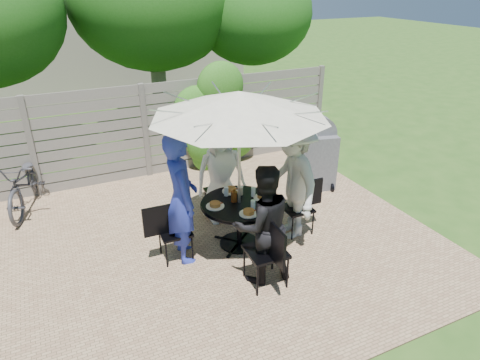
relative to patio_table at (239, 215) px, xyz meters
name	(u,v)px	position (x,y,z in m)	size (l,w,h in m)	color
backyard_envelope	(86,12)	(-0.50, 10.28, 2.11)	(60.00, 60.00, 5.00)	#2A4F18
patio_table	(239,215)	(0.00, 0.00, 0.00)	(1.17, 1.17, 0.72)	black
umbrella	(239,104)	(0.00, 0.00, 1.65)	(2.57, 2.57, 2.31)	silver
chair_back	(219,200)	(0.08, 0.96, -0.24)	(0.45, 0.64, 0.87)	black
person_back	(221,173)	(0.07, 0.83, 0.32)	(0.80, 0.52, 1.64)	white
chair_left	(175,242)	(-0.96, 0.08, -0.23)	(0.64, 0.44, 0.88)	black
person_left	(181,199)	(-0.83, 0.07, 0.43)	(0.68, 0.45, 1.86)	#2632A5
chair_front	(266,265)	(-0.08, -0.96, -0.20)	(0.50, 0.73, 1.00)	black
person_front	(263,225)	(-0.07, -0.83, 0.31)	(0.79, 0.61, 1.62)	black
chair_right	(298,218)	(0.96, -0.08, -0.24)	(0.63, 0.43, 0.86)	black
person_right	(292,180)	(0.83, -0.07, 0.42)	(1.19, 0.68, 1.84)	beige
plate_back	(231,190)	(0.03, 0.36, 0.24)	(0.26, 0.26, 0.06)	white
plate_left	(215,205)	(-0.36, 0.03, 0.24)	(0.26, 0.26, 0.06)	white
plate_front	(249,213)	(-0.03, -0.36, 0.24)	(0.26, 0.26, 0.06)	white
plate_right	(262,197)	(0.36, -0.03, 0.24)	(0.26, 0.26, 0.06)	white
glass_back	(226,191)	(-0.08, 0.27, 0.29)	(0.07, 0.07, 0.14)	silver
glass_front	(253,205)	(0.08, -0.27, 0.29)	(0.07, 0.07, 0.14)	silver
glass_right	(253,192)	(0.27, 0.08, 0.29)	(0.07, 0.07, 0.14)	silver
syrup_jug	(234,196)	(-0.06, 0.05, 0.30)	(0.09, 0.09, 0.16)	#59280C
coffee_cup	(240,191)	(0.12, 0.21, 0.28)	(0.08, 0.08, 0.12)	#C6B293
bicycle	(26,183)	(-2.77, 2.59, -0.03)	(0.62, 1.78, 0.94)	#333338
bbq_grill	(315,156)	(2.09, 1.15, 0.14)	(0.79, 0.67, 1.40)	slate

